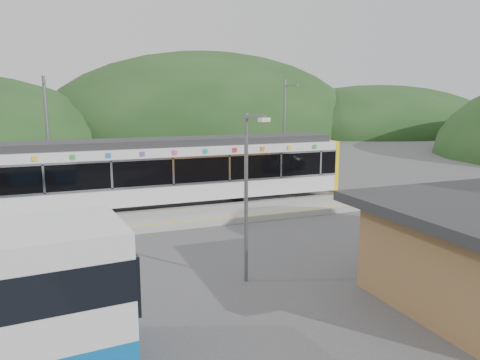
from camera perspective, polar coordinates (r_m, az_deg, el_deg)
name	(u,v)px	position (r m, az deg, el deg)	size (l,w,h in m)	color
ground	(228,236)	(20.23, -1.51, -6.87)	(120.00, 120.00, 0.00)	#4C4C4F
hills	(296,200)	(27.38, 6.89, -2.45)	(146.00, 149.00, 26.00)	#1E3D19
platform	(205,215)	(23.20, -4.32, -4.30)	(26.00, 3.20, 0.30)	#9E9E99
yellow_line	(213,218)	(21.96, -3.32, -4.69)	(26.00, 0.10, 0.01)	yellow
train	(158,171)	(24.97, -10.00, 1.09)	(20.44, 3.01, 3.74)	black
catenary_mast_west	(48,140)	(26.84, -22.38, 4.51)	(0.18, 1.80, 7.00)	slate
catenary_mast_east	(284,133)	(30.10, 5.42, 5.73)	(0.18, 1.80, 7.00)	slate
lamp_post	(247,184)	(14.53, 0.92, -0.44)	(0.39, 1.01, 5.40)	slate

